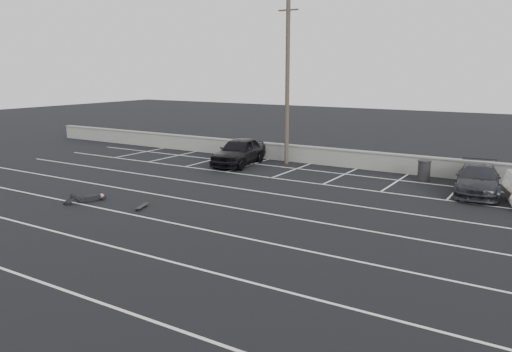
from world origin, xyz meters
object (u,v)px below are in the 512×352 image
Objects in this scene: car_left at (239,151)px; utility_pole at (287,83)px; trash_bin at (424,170)px; car_right at (478,179)px; skateboard at (141,207)px; person at (91,195)px.

car_left is 0.50× the size of utility_pole.
trash_bin is (8.48, -0.59, -4.40)m from utility_pole.
car_right is at bearing -10.91° from utility_pole.
utility_pole is 13.25m from skateboard.
trash_bin is (-2.82, 1.58, -0.13)m from car_right.
car_left is 4.50× the size of trash_bin.
car_left reaches higher than person.
car_right reaches higher than person.
car_right is at bearing 22.78° from skateboard.
utility_pole is at bearing 32.15° from car_left.
person is (-0.82, -10.59, -0.60)m from car_left.
car_right is 4.36× the size of trash_bin.
utility_pole is at bearing 70.34° from skateboard.
utility_pole is (-11.29, 2.18, 4.26)m from car_right.
trash_bin is at bearing 34.82° from skateboard.
person is at bearing -103.22° from car_left.
car_left reaches higher than skateboard.
skateboard is at bearing -145.79° from car_right.
skateboard is at bearing 20.75° from person.
car_left is at bearing 102.03° from person.
car_right is (13.53, -0.23, -0.14)m from car_left.
car_left is 13.54m from car_right.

